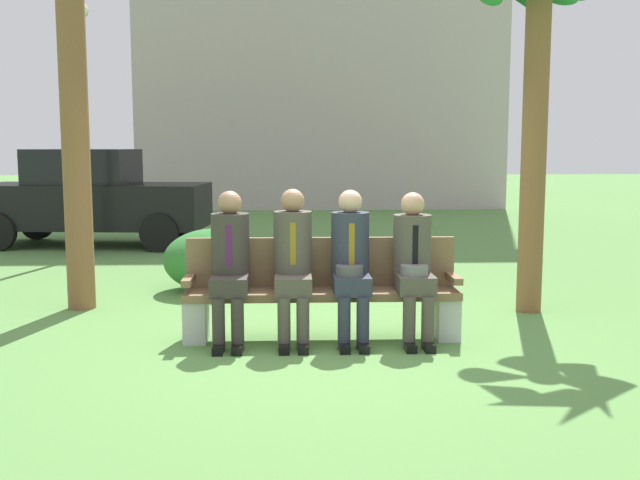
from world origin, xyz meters
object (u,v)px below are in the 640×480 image
at_px(seated_man_leftmost, 230,259).
at_px(seated_man_centerleft, 293,258).
at_px(shrub_near_bench, 214,260).
at_px(parked_car_near, 91,198).
at_px(park_bench, 322,290).
at_px(seated_man_centerright, 351,258).
at_px(palm_tree_tall, 538,5).
at_px(street_lamp, 84,105).
at_px(seated_man_rightmost, 414,259).

relative_size(seated_man_leftmost, seated_man_centerleft, 0.99).
height_order(shrub_near_bench, parked_car_near, parked_car_near).
distance_m(seated_man_leftmost, seated_man_centerleft, 0.55).
bearing_deg(parked_car_near, park_bench, -60.32).
bearing_deg(park_bench, seated_man_centerright, -27.80).
height_order(seated_man_leftmost, shrub_near_bench, seated_man_leftmost).
bearing_deg(seated_man_leftmost, parked_car_near, 113.61).
relative_size(park_bench, palm_tree_tall, 0.59).
bearing_deg(parked_car_near, seated_man_centerleft, -62.52).
bearing_deg(street_lamp, parked_car_near, 102.31).
bearing_deg(seated_man_centerleft, seated_man_leftmost, -179.85).
xyz_separation_m(park_bench, shrub_near_bench, (-1.19, 2.28, -0.07)).
bearing_deg(seated_man_leftmost, palm_tree_tall, 20.07).
height_order(shrub_near_bench, street_lamp, street_lamp).
bearing_deg(seated_man_rightmost, shrub_near_bench, 129.65).
bearing_deg(seated_man_centerright, street_lamp, 124.34).
bearing_deg(seated_man_leftmost, seated_man_centerright, -0.28).
bearing_deg(seated_man_centerleft, palm_tree_tall, 24.06).
distance_m(shrub_near_bench, parked_car_near, 4.98).
height_order(seated_man_leftmost, seated_man_centerleft, seated_man_centerleft).
bearing_deg(shrub_near_bench, seated_man_leftmost, -80.99).
bearing_deg(seated_man_centerleft, seated_man_centerright, -0.75).
xyz_separation_m(seated_man_centerleft, seated_man_rightmost, (1.07, -0.01, -0.02)).
distance_m(seated_man_centerright, street_lamp, 6.76).
relative_size(seated_man_centerleft, parked_car_near, 0.34).
xyz_separation_m(seated_man_rightmost, parked_car_near, (-4.53, 6.67, 0.10)).
bearing_deg(palm_tree_tall, seated_man_rightmost, -141.61).
bearing_deg(shrub_near_bench, seated_man_rightmost, -50.35).
distance_m(seated_man_centerleft, seated_man_centerright, 0.51).
xyz_separation_m(park_bench, seated_man_centerright, (0.25, -0.13, 0.31)).
bearing_deg(seated_man_rightmost, parked_car_near, 124.19).
xyz_separation_m(park_bench, seated_man_leftmost, (-0.81, -0.13, 0.31)).
distance_m(park_bench, seated_man_rightmost, 0.87).
xyz_separation_m(seated_man_leftmost, street_lamp, (-2.64, 5.42, 1.63)).
xyz_separation_m(seated_man_rightmost, palm_tree_tall, (1.40, 1.11, 2.40)).
bearing_deg(shrub_near_bench, seated_man_centerright, -59.10).
height_order(seated_man_rightmost, shrub_near_bench, seated_man_rightmost).
xyz_separation_m(shrub_near_bench, parked_car_near, (-2.53, 4.26, 0.46)).
distance_m(shrub_near_bench, street_lamp, 4.26).
relative_size(seated_man_centerright, street_lamp, 0.34).
bearing_deg(seated_man_leftmost, shrub_near_bench, 99.01).
relative_size(parked_car_near, street_lamp, 1.03).
distance_m(seated_man_rightmost, palm_tree_tall, 2.99).
bearing_deg(seated_man_centerleft, seated_man_rightmost, -0.48).
bearing_deg(seated_man_rightmost, park_bench, 170.56).
relative_size(palm_tree_tall, street_lamp, 1.07).
xyz_separation_m(seated_man_centerleft, shrub_near_bench, (-0.93, 2.41, -0.38)).
distance_m(seated_man_leftmost, seated_man_rightmost, 1.62).
bearing_deg(seated_man_centerleft, street_lamp, 120.54).
height_order(seated_man_leftmost, palm_tree_tall, palm_tree_tall).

